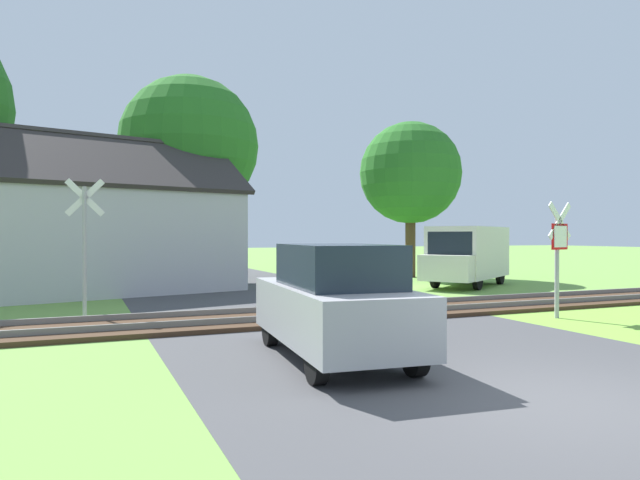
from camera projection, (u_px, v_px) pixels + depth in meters
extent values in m
plane|color=#6B9942|center=(566.00, 404.00, 6.47)|extent=(160.00, 160.00, 0.00)
cube|color=#424244|center=(458.00, 366.00, 8.32)|extent=(7.86, 80.00, 0.01)
cube|color=#422D1E|center=(317.00, 315.00, 13.28)|extent=(60.00, 2.60, 0.10)
cube|color=slate|center=(306.00, 307.00, 13.94)|extent=(60.00, 0.08, 0.12)
cube|color=slate|center=(329.00, 315.00, 12.62)|extent=(60.00, 0.08, 0.12)
cylinder|color=#9E9EA5|center=(557.00, 266.00, 13.17)|extent=(0.10, 0.10, 2.40)
cube|color=red|center=(560.00, 237.00, 13.11)|extent=(0.59, 0.16, 0.60)
cube|color=white|center=(561.00, 237.00, 13.09)|extent=(0.48, 0.12, 0.49)
cube|color=white|center=(560.00, 221.00, 13.10)|extent=(0.86, 0.22, 0.88)
cube|color=white|center=(560.00, 221.00, 13.10)|extent=(0.86, 0.22, 0.88)
cylinder|color=#9E9EA5|center=(84.00, 253.00, 13.07)|extent=(0.09, 0.09, 3.04)
cube|color=white|center=(85.00, 198.00, 13.12)|extent=(0.86, 0.21, 0.88)
cube|color=white|center=(85.00, 198.00, 13.12)|extent=(0.86, 0.21, 0.88)
cube|color=#B7B7BC|center=(106.00, 240.00, 19.47)|extent=(9.17, 7.03, 3.49)
cube|color=#332D2D|center=(118.00, 160.00, 18.41)|extent=(9.02, 4.95, 2.05)
cube|color=#332D2D|center=(95.00, 168.00, 20.49)|extent=(9.02, 4.95, 2.05)
cube|color=brown|center=(168.00, 166.00, 20.80)|extent=(0.61, 0.61, 1.10)
cylinder|color=#513823|center=(410.00, 244.00, 26.09)|extent=(0.46, 0.46, 3.04)
sphere|color=#286B23|center=(410.00, 173.00, 26.06)|extent=(4.64, 4.64, 4.64)
cylinder|color=#513823|center=(189.00, 239.00, 23.30)|extent=(0.40, 0.40, 3.50)
sphere|color=#286B23|center=(189.00, 145.00, 23.27)|extent=(5.62, 5.62, 5.62)
cube|color=silver|center=(469.00, 252.00, 21.54)|extent=(4.54, 3.93, 1.90)
cube|color=silver|center=(446.00, 268.00, 19.49)|extent=(1.59, 1.89, 0.90)
cube|color=#19232D|center=(450.00, 244.00, 19.79)|extent=(0.94, 1.36, 0.85)
cube|color=navy|center=(445.00, 260.00, 22.06)|extent=(3.13, 2.14, 0.16)
cylinder|color=black|center=(435.00, 279.00, 20.77)|extent=(0.66, 0.53, 0.68)
cylinder|color=black|center=(478.00, 280.00, 19.93)|extent=(0.66, 0.53, 0.68)
cylinder|color=black|center=(461.00, 274.00, 23.17)|extent=(0.66, 0.53, 0.68)
cylinder|color=black|center=(500.00, 276.00, 22.33)|extent=(0.66, 0.53, 0.68)
cube|color=#99999E|center=(334.00, 313.00, 8.81)|extent=(2.00, 4.13, 0.84)
cube|color=#19232D|center=(338.00, 266.00, 8.61)|extent=(1.59, 2.32, 0.64)
cylinder|color=black|center=(346.00, 324.00, 10.32)|extent=(0.23, 0.61, 0.60)
cylinder|color=black|center=(270.00, 328.00, 9.90)|extent=(0.23, 0.61, 0.60)
cylinder|color=black|center=(415.00, 354.00, 7.73)|extent=(0.23, 0.61, 0.60)
cylinder|color=black|center=(316.00, 361.00, 7.31)|extent=(0.23, 0.61, 0.60)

